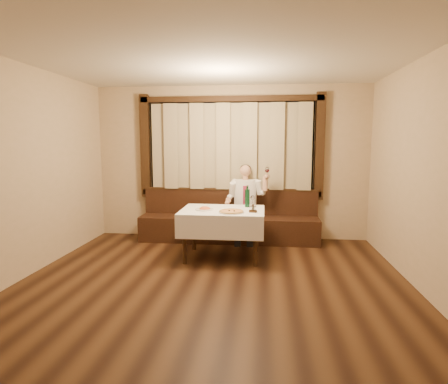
# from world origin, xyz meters

# --- Properties ---
(room) EXTENTS (5.01, 6.01, 2.81)m
(room) POSITION_xyz_m (-0.00, 0.97, 1.50)
(room) COLOR black
(room) RESTS_ON ground
(banquette) EXTENTS (3.20, 0.61, 0.94)m
(banquette) POSITION_xyz_m (0.00, 2.72, 0.31)
(banquette) COLOR black
(banquette) RESTS_ON ground
(dining_table) EXTENTS (1.27, 0.97, 0.76)m
(dining_table) POSITION_xyz_m (0.00, 1.70, 0.65)
(dining_table) COLOR black
(dining_table) RESTS_ON ground
(pizza) EXTENTS (0.37, 0.37, 0.04)m
(pizza) POSITION_xyz_m (0.16, 1.45, 0.77)
(pizza) COLOR white
(pizza) RESTS_ON dining_table
(pasta_red) EXTENTS (0.27, 0.27, 0.09)m
(pasta_red) POSITION_xyz_m (-0.27, 1.63, 0.79)
(pasta_red) COLOR white
(pasta_red) RESTS_ON dining_table
(pasta_cream) EXTENTS (0.25, 0.25, 0.08)m
(pasta_cream) POSITION_xyz_m (-0.29, 1.64, 0.79)
(pasta_cream) COLOR white
(pasta_cream) RESTS_ON dining_table
(green_bottle) EXTENTS (0.08, 0.08, 0.35)m
(green_bottle) POSITION_xyz_m (0.37, 1.96, 0.90)
(green_bottle) COLOR #11502A
(green_bottle) RESTS_ON dining_table
(table_wine_glass) EXTENTS (0.07, 0.07, 0.18)m
(table_wine_glass) POSITION_xyz_m (0.44, 2.05, 0.89)
(table_wine_glass) COLOR white
(table_wine_glass) RESTS_ON dining_table
(cruet_caddy) EXTENTS (0.12, 0.08, 0.12)m
(cruet_caddy) POSITION_xyz_m (0.47, 1.51, 0.80)
(cruet_caddy) COLOR black
(cruet_caddy) RESTS_ON dining_table
(seated_man) EXTENTS (0.75, 0.56, 1.38)m
(seated_man) POSITION_xyz_m (0.30, 2.63, 0.81)
(seated_man) COLOR black
(seated_man) RESTS_ON ground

